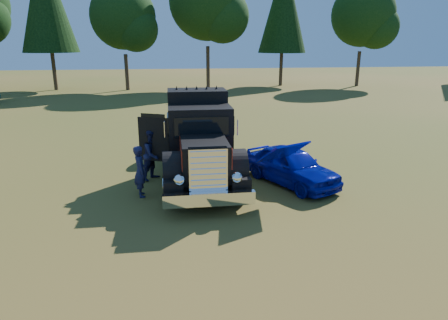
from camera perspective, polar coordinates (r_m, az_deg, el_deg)
ground at (r=11.97m, az=-7.42°, el=-6.31°), size 120.00×120.00×0.00m
treeline at (r=39.43m, az=-16.39°, el=20.42°), size 72.10×24.04×13.84m
diamond_t_truck at (r=13.74m, az=-3.56°, el=2.46°), size 3.30×7.16×3.00m
hotrod_coupe at (r=13.55m, az=9.54°, el=-0.79°), size 3.01×4.20×1.89m
spectator_near at (r=12.50m, az=-11.88°, el=-1.60°), size 0.49×0.65×1.61m
spectator_far at (r=13.96m, az=-10.11°, el=0.78°), size 1.06×1.09×1.77m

